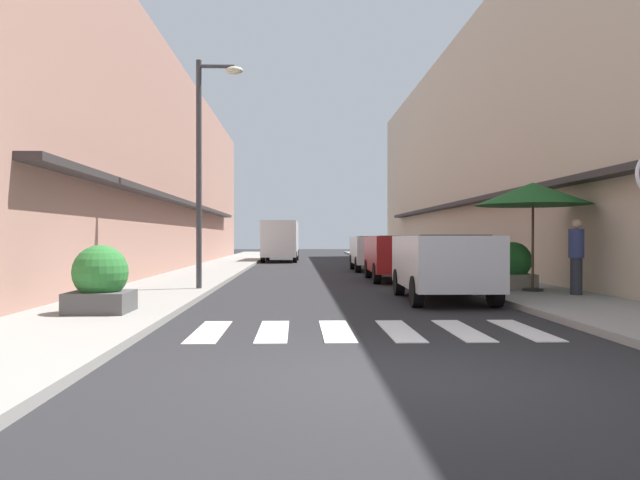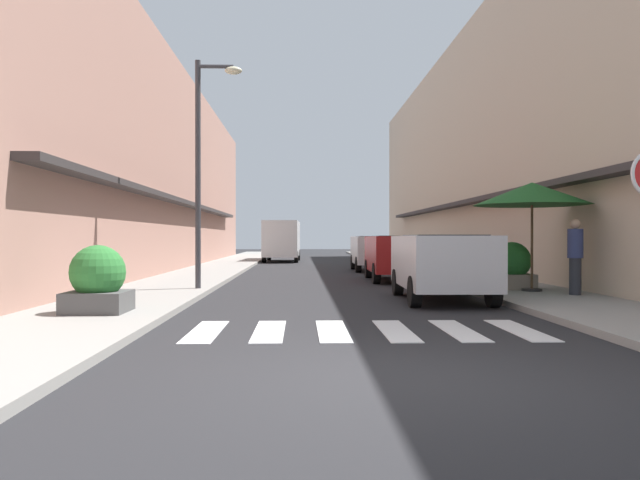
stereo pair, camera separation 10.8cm
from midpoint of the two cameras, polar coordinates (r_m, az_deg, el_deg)
ground_plane at (r=24.46m, az=0.25°, el=-3.07°), size 100.31×100.31×0.00m
sidewalk_left at (r=24.69m, az=-10.38°, el=-2.91°), size 2.65×63.84×0.12m
sidewalk_right at (r=25.06m, az=10.72°, el=-2.86°), size 2.65×63.84×0.12m
building_row_left at (r=26.87m, az=-18.13°, el=6.40°), size 5.50×43.04×8.60m
building_row_right at (r=27.59m, az=17.96°, el=7.93°), size 5.50×43.04×10.23m
crosswalk at (r=9.43m, az=4.11°, el=-8.34°), size 5.20×2.20×0.01m
parked_car_near at (r=14.00m, az=11.06°, el=-1.78°), size 1.90×4.02×1.47m
parked_car_mid at (r=20.25m, az=6.94°, el=-1.15°), size 1.89×4.23×1.47m
parked_car_far at (r=26.17m, az=4.88°, el=-0.84°), size 1.84×3.99×1.47m
delivery_van at (r=36.16m, az=-3.74°, el=0.23°), size 2.12×5.45×2.37m
street_lamp at (r=16.10m, az=-10.67°, el=8.14°), size 1.19×0.28×5.79m
cafe_umbrella at (r=15.79m, az=18.86°, el=4.02°), size 2.79×2.79×2.62m
planter_corner at (r=11.34m, az=-19.87°, el=-3.62°), size 1.02×1.02×1.16m
planter_midblock at (r=16.34m, az=17.17°, el=-2.37°), size 0.98×0.98×1.18m
pedestrian_walking_near at (r=15.05m, az=22.38°, el=-1.27°), size 0.34×0.34×1.71m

